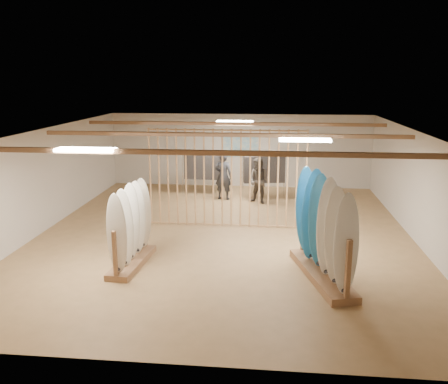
# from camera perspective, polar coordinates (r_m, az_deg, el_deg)

# --- Properties ---
(floor) EXTENTS (12.00, 12.00, 0.00)m
(floor) POSITION_cam_1_polar(r_m,az_deg,el_deg) (12.90, -0.00, -5.19)
(floor) COLOR #A88051
(floor) RESTS_ON ground
(ceiling) EXTENTS (12.00, 12.00, 0.00)m
(ceiling) POSITION_cam_1_polar(r_m,az_deg,el_deg) (12.28, -0.00, 7.27)
(ceiling) COLOR gray
(ceiling) RESTS_ON ground
(wall_back) EXTENTS (12.00, 0.00, 12.00)m
(wall_back) POSITION_cam_1_polar(r_m,az_deg,el_deg) (18.39, 1.92, 5.00)
(wall_back) COLOR beige
(wall_back) RESTS_ON ground
(wall_front) EXTENTS (12.00, 0.00, 12.00)m
(wall_front) POSITION_cam_1_polar(r_m,az_deg,el_deg) (6.85, -5.21, -10.21)
(wall_front) COLOR beige
(wall_front) RESTS_ON ground
(wall_left) EXTENTS (0.00, 12.00, 12.00)m
(wall_left) POSITION_cam_1_polar(r_m,az_deg,el_deg) (13.93, -20.92, 1.29)
(wall_left) COLOR beige
(wall_left) RESTS_ON ground
(wall_right) EXTENTS (0.00, 12.00, 12.00)m
(wall_right) POSITION_cam_1_polar(r_m,az_deg,el_deg) (13.01, 22.49, 0.33)
(wall_right) COLOR beige
(wall_right) RESTS_ON ground
(ceiling_slats) EXTENTS (9.50, 6.12, 0.10)m
(ceiling_slats) POSITION_cam_1_polar(r_m,az_deg,el_deg) (12.29, -0.00, 6.90)
(ceiling_slats) COLOR #8F6441
(ceiling_slats) RESTS_ON ground
(light_panels) EXTENTS (1.20, 0.35, 0.06)m
(light_panels) POSITION_cam_1_polar(r_m,az_deg,el_deg) (12.29, -0.00, 7.00)
(light_panels) COLOR white
(light_panels) RESTS_ON ground
(bamboo_partition) EXTENTS (4.45, 0.05, 2.78)m
(bamboo_partition) POSITION_cam_1_polar(r_m,az_deg,el_deg) (13.29, 0.35, 1.65)
(bamboo_partition) COLOR tan
(bamboo_partition) RESTS_ON ground
(poster) EXTENTS (1.40, 0.03, 0.90)m
(poster) POSITION_cam_1_polar(r_m,az_deg,el_deg) (18.34, 1.92, 5.61)
(poster) COLOR teal
(poster) RESTS_ON ground
(rack_left) EXTENTS (0.65, 1.98, 1.86)m
(rack_left) POSITION_cam_1_polar(r_m,az_deg,el_deg) (10.90, -11.12, -5.52)
(rack_left) COLOR #8F6441
(rack_left) RESTS_ON floor
(rack_right) EXTENTS (1.27, 2.75, 2.17)m
(rack_right) POSITION_cam_1_polar(r_m,az_deg,el_deg) (10.21, 11.82, -6.23)
(rack_right) COLOR #8F6441
(rack_right) RESTS_ON floor
(clothing_rack_a) EXTENTS (1.43, 0.44, 1.54)m
(clothing_rack_a) POSITION_cam_1_polar(r_m,az_deg,el_deg) (17.21, -2.55, 3.04)
(clothing_rack_a) COLOR silver
(clothing_rack_a) RESTS_ON floor
(clothing_rack_b) EXTENTS (1.51, 0.63, 1.64)m
(clothing_rack_b) POSITION_cam_1_polar(r_m,az_deg,el_deg) (16.51, 4.84, 2.78)
(clothing_rack_b) COLOR silver
(clothing_rack_b) RESTS_ON floor
(shopper_a) EXTENTS (0.76, 0.59, 1.88)m
(shopper_a) POSITION_cam_1_polar(r_m,az_deg,el_deg) (16.43, -0.08, 2.33)
(shopper_a) COLOR #282A30
(shopper_a) RESTS_ON floor
(shopper_b) EXTENTS (1.05, 0.97, 1.76)m
(shopper_b) POSITION_cam_1_polar(r_m,az_deg,el_deg) (15.93, 4.23, 1.71)
(shopper_b) COLOR #3C352E
(shopper_b) RESTS_ON floor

